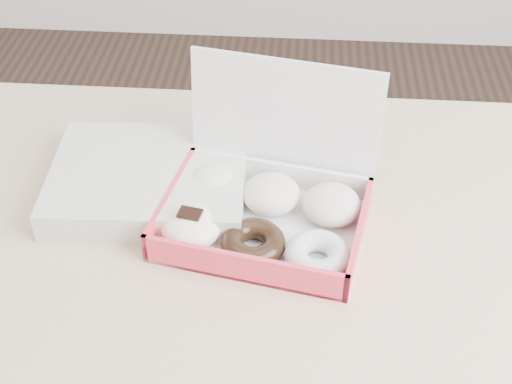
{
  "coord_description": "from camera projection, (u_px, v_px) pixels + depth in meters",
  "views": [
    {
      "loc": [
        0.09,
        -0.64,
        1.41
      ],
      "look_at": [
        0.04,
        0.08,
        0.8
      ],
      "focal_mm": 50.0,
      "sensor_mm": 36.0,
      "label": 1
    }
  ],
  "objects": [
    {
      "name": "newspapers",
      "position": [
        149.0,
        180.0,
        1.01
      ],
      "size": [
        0.28,
        0.23,
        0.04
      ],
      "primitive_type": "cube",
      "rotation": [
        0.0,
        0.0,
        0.04
      ],
      "color": "silver",
      "rests_on": "table"
    },
    {
      "name": "table",
      "position": [
        223.0,
        299.0,
        0.97
      ],
      "size": [
        1.2,
        0.8,
        0.75
      ],
      "color": "tan",
      "rests_on": "ground"
    },
    {
      "name": "donut_box",
      "position": [
        264.0,
        206.0,
        0.96
      ],
      "size": [
        0.3,
        0.27,
        0.19
      ],
      "rotation": [
        0.0,
        0.0,
        -0.19
      ],
      "color": "white",
      "rests_on": "table"
    }
  ]
}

